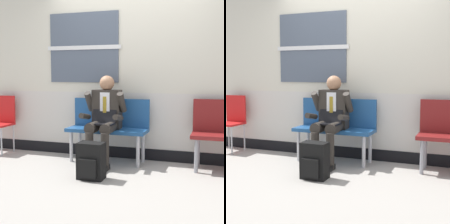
# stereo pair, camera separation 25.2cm
# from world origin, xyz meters

# --- Properties ---
(ground_plane) EXTENTS (18.00, 18.00, 0.00)m
(ground_plane) POSITION_xyz_m (0.00, 0.00, 0.00)
(ground_plane) COLOR #9E9991
(station_wall) EXTENTS (6.50, 0.17, 2.66)m
(station_wall) POSITION_xyz_m (-0.01, 0.57, 1.32)
(station_wall) COLOR beige
(station_wall) RESTS_ON ground
(bench_with_person) EXTENTS (1.15, 0.42, 0.90)m
(bench_with_person) POSITION_xyz_m (-0.28, 0.29, 0.53)
(bench_with_person) COLOR navy
(bench_with_person) RESTS_ON ground
(person_seated) EXTENTS (0.57, 0.70, 1.24)m
(person_seated) POSITION_xyz_m (-0.28, 0.09, 0.66)
(person_seated) COLOR #2D2823
(person_seated) RESTS_ON ground
(backpack) EXTENTS (0.32, 0.24, 0.44)m
(backpack) POSITION_xyz_m (-0.20, -0.60, 0.22)
(backpack) COLOR black
(backpack) RESTS_ON ground
(folding_chair) EXTENTS (0.38, 0.38, 0.91)m
(folding_chair) POSITION_xyz_m (-2.11, 0.28, 0.55)
(folding_chair) COLOR red
(folding_chair) RESTS_ON ground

